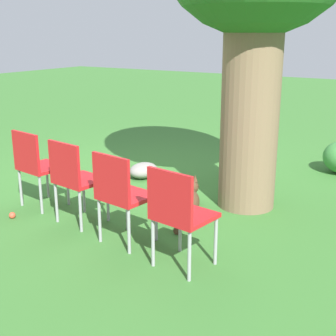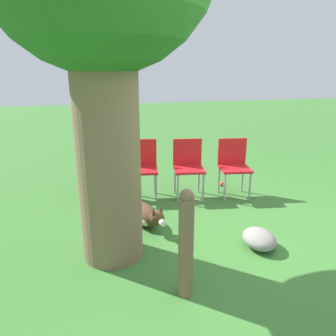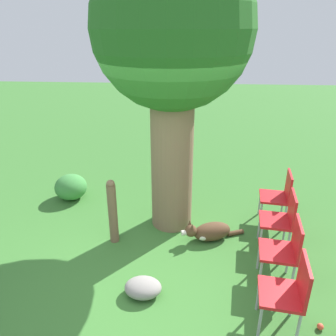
{
  "view_description": "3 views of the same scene",
  "coord_description": "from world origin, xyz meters",
  "px_view_note": "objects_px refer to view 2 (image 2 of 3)",
  "views": [
    {
      "loc": [
        4.89,
        3.25,
        1.9
      ],
      "look_at": [
        0.89,
        0.73,
        0.51
      ],
      "focal_mm": 50.0,
      "sensor_mm": 36.0,
      "label": 1
    },
    {
      "loc": [
        -2.91,
        1.49,
        1.92
      ],
      "look_at": [
        0.9,
        0.59,
        0.7
      ],
      "focal_mm": 35.0,
      "sensor_mm": 36.0,
      "label": 2
    },
    {
      "loc": [
        0.48,
        -3.14,
        2.92
      ],
      "look_at": [
        0.16,
        1.25,
        0.99
      ],
      "focal_mm": 35.0,
      "sensor_mm": 36.0,
      "label": 3
    }
  ],
  "objects_px": {
    "fence_post": "(186,244)",
    "tennis_ball": "(222,184)",
    "red_chair_1": "(188,164)",
    "red_chair_2": "(142,164)",
    "red_chair_0": "(234,163)",
    "red_chair_3": "(96,165)",
    "dog": "(145,215)"
  },
  "relations": [
    {
      "from": "red_chair_1",
      "to": "red_chair_3",
      "type": "height_order",
      "value": "same"
    },
    {
      "from": "fence_post",
      "to": "red_chair_1",
      "type": "relative_size",
      "value": 1.13
    },
    {
      "from": "dog",
      "to": "red_chair_2",
      "type": "height_order",
      "value": "red_chair_2"
    },
    {
      "from": "fence_post",
      "to": "tennis_ball",
      "type": "height_order",
      "value": "fence_post"
    },
    {
      "from": "red_chair_1",
      "to": "tennis_ball",
      "type": "distance_m",
      "value": 0.86
    },
    {
      "from": "fence_post",
      "to": "red_chair_1",
      "type": "height_order",
      "value": "fence_post"
    },
    {
      "from": "red_chair_2",
      "to": "red_chair_3",
      "type": "height_order",
      "value": "same"
    },
    {
      "from": "fence_post",
      "to": "dog",
      "type": "bearing_deg",
      "value": 5.0
    },
    {
      "from": "red_chair_1",
      "to": "red_chair_2",
      "type": "distance_m",
      "value": 0.69
    },
    {
      "from": "red_chair_0",
      "to": "tennis_ball",
      "type": "relative_size",
      "value": 12.79
    },
    {
      "from": "red_chair_0",
      "to": "red_chair_2",
      "type": "height_order",
      "value": "same"
    },
    {
      "from": "dog",
      "to": "red_chair_0",
      "type": "relative_size",
      "value": 1.09
    },
    {
      "from": "red_chair_1",
      "to": "red_chair_2",
      "type": "bearing_deg",
      "value": -92.69
    },
    {
      "from": "red_chair_0",
      "to": "red_chair_1",
      "type": "relative_size",
      "value": 1.0
    },
    {
      "from": "fence_post",
      "to": "red_chair_3",
      "type": "height_order",
      "value": "fence_post"
    },
    {
      "from": "fence_post",
      "to": "red_chair_3",
      "type": "relative_size",
      "value": 1.13
    },
    {
      "from": "red_chair_2",
      "to": "dog",
      "type": "bearing_deg",
      "value": 0.38
    },
    {
      "from": "dog",
      "to": "fence_post",
      "type": "height_order",
      "value": "fence_post"
    },
    {
      "from": "red_chair_3",
      "to": "fence_post",
      "type": "bearing_deg",
      "value": 23.18
    },
    {
      "from": "red_chair_1",
      "to": "dog",
      "type": "bearing_deg",
      "value": -36.04
    },
    {
      "from": "red_chair_1",
      "to": "red_chair_3",
      "type": "bearing_deg",
      "value": -92.69
    },
    {
      "from": "fence_post",
      "to": "red_chair_0",
      "type": "relative_size",
      "value": 1.13
    },
    {
      "from": "red_chair_0",
      "to": "dog",
      "type": "bearing_deg",
      "value": -56.56
    },
    {
      "from": "fence_post",
      "to": "red_chair_0",
      "type": "bearing_deg",
      "value": -33.23
    },
    {
      "from": "red_chair_0",
      "to": "tennis_ball",
      "type": "height_order",
      "value": "red_chair_0"
    },
    {
      "from": "dog",
      "to": "red_chair_3",
      "type": "relative_size",
      "value": 1.09
    },
    {
      "from": "dog",
      "to": "red_chair_3",
      "type": "bearing_deg",
      "value": -173.64
    },
    {
      "from": "dog",
      "to": "red_chair_1",
      "type": "xyz_separation_m",
      "value": [
        0.84,
        -0.81,
        0.37
      ]
    },
    {
      "from": "red_chair_0",
      "to": "red_chair_3",
      "type": "bearing_deg",
      "value": -92.69
    },
    {
      "from": "red_chair_2",
      "to": "red_chair_0",
      "type": "bearing_deg",
      "value": 87.31
    },
    {
      "from": "red_chair_3",
      "to": "red_chair_0",
      "type": "bearing_deg",
      "value": 87.31
    },
    {
      "from": "red_chair_1",
      "to": "red_chair_0",
      "type": "bearing_deg",
      "value": 87.31
    }
  ]
}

